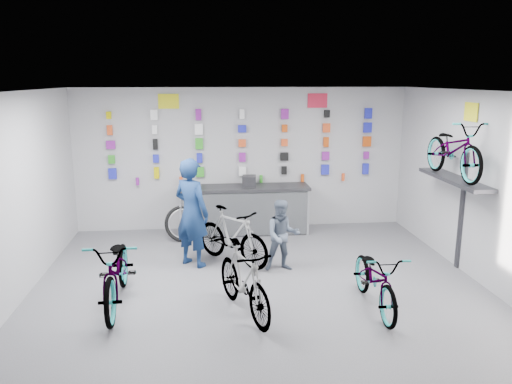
{
  "coord_description": "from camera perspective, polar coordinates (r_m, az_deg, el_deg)",
  "views": [
    {
      "loc": [
        -0.81,
        -6.48,
        3.18
      ],
      "look_at": [
        0.02,
        1.4,
        1.37
      ],
      "focal_mm": 35.0,
      "sensor_mm": 36.0,
      "label": 1
    }
  ],
  "objects": [
    {
      "name": "floor",
      "position": [
        7.26,
        0.99,
        -13.08
      ],
      "size": [
        8.0,
        8.0,
        0.0
      ],
      "primitive_type": "plane",
      "color": "#4B4C50",
      "rests_on": "ground"
    },
    {
      "name": "ceiling",
      "position": [
        6.53,
        1.09,
        11.31
      ],
      "size": [
        8.0,
        8.0,
        0.0
      ],
      "primitive_type": "plane",
      "rotation": [
        3.14,
        0.0,
        0.0
      ],
      "color": "white",
      "rests_on": "wall_back"
    },
    {
      "name": "wall_back",
      "position": [
        10.64,
        -1.61,
        3.79
      ],
      "size": [
        7.0,
        0.0,
        7.0
      ],
      "primitive_type": "plane",
      "rotation": [
        1.57,
        0.0,
        0.0
      ],
      "color": "#B1B1B3",
      "rests_on": "floor"
    },
    {
      "name": "wall_front",
      "position": [
        3.1,
        10.74,
        -20.1
      ],
      "size": [
        7.0,
        0.0,
        7.0
      ],
      "primitive_type": "plane",
      "rotation": [
        -1.57,
        0.0,
        0.0
      ],
      "color": "#B1B1B3",
      "rests_on": "floor"
    },
    {
      "name": "wall_right",
      "position": [
        7.96,
        26.91,
        -0.71
      ],
      "size": [
        0.0,
        8.0,
        8.0
      ],
      "primitive_type": "plane",
      "rotation": [
        1.57,
        0.0,
        -1.57
      ],
      "color": "#B1B1B3",
      "rests_on": "floor"
    },
    {
      "name": "counter",
      "position": [
        10.41,
        -1.38,
        -2.13
      ],
      "size": [
        2.7,
        0.66,
        1.0
      ],
      "color": "black",
      "rests_on": "floor"
    },
    {
      "name": "merch_wall",
      "position": [
        10.54,
        -1.05,
        5.26
      ],
      "size": [
        5.58,
        0.08,
        1.56
      ],
      "color": "#1E24BB",
      "rests_on": "wall_back"
    },
    {
      "name": "wall_bracket",
      "position": [
        8.89,
        21.83,
        0.82
      ],
      "size": [
        0.39,
        1.9,
        2.0
      ],
      "color": "#333338",
      "rests_on": "wall_right"
    },
    {
      "name": "sign_left",
      "position": [
        10.49,
        -9.97,
        10.17
      ],
      "size": [
        0.42,
        0.02,
        0.3
      ],
      "primitive_type": "cube",
      "color": "yellow",
      "rests_on": "wall_back"
    },
    {
      "name": "sign_right",
      "position": [
        10.74,
        7.04,
        10.33
      ],
      "size": [
        0.42,
        0.02,
        0.3
      ],
      "primitive_type": "cube",
      "color": "red",
      "rests_on": "wall_back"
    },
    {
      "name": "sign_side",
      "position": [
        8.81,
        23.36,
        8.4
      ],
      "size": [
        0.02,
        0.4,
        0.3
      ],
      "primitive_type": "cube",
      "color": "yellow",
      "rests_on": "wall_right"
    },
    {
      "name": "bike_left",
      "position": [
        7.42,
        -15.55,
        -8.59
      ],
      "size": [
        0.76,
        2.02,
        1.05
      ],
      "primitive_type": "imported",
      "rotation": [
        0.0,
        0.0,
        0.03
      ],
      "color": "gray",
      "rests_on": "floor"
    },
    {
      "name": "bike_center",
      "position": [
        6.89,
        -1.41,
        -10.01
      ],
      "size": [
        0.98,
        1.73,
        1.0
      ],
      "primitive_type": "imported",
      "rotation": [
        0.0,
        0.0,
        0.33
      ],
      "color": "gray",
      "rests_on": "floor"
    },
    {
      "name": "bike_right",
      "position": [
        7.27,
        13.52,
        -9.6
      ],
      "size": [
        0.6,
        1.7,
        0.89
      ],
      "primitive_type": "imported",
      "rotation": [
        0.0,
        0.0,
        -0.01
      ],
      "color": "gray",
      "rests_on": "floor"
    },
    {
      "name": "bike_service",
      "position": [
        8.74,
        -2.73,
        -5.0
      ],
      "size": [
        1.47,
        1.55,
        1.0
      ],
      "primitive_type": "imported",
      "rotation": [
        0.0,
        0.0,
        0.74
      ],
      "color": "gray",
      "rests_on": "floor"
    },
    {
      "name": "bike_wall",
      "position": [
        8.76,
        21.7,
        4.58
      ],
      "size": [
        0.63,
        1.8,
        0.95
      ],
      "primitive_type": "imported",
      "color": "gray",
      "rests_on": "wall_bracket"
    },
    {
      "name": "clerk",
      "position": [
        8.58,
        -7.36,
        -2.35
      ],
      "size": [
        0.82,
        0.79,
        1.88
      ],
      "primitive_type": "imported",
      "rotation": [
        0.0,
        0.0,
        2.45
      ],
      "color": "navy",
      "rests_on": "floor"
    },
    {
      "name": "customer",
      "position": [
        8.39,
        3.04,
        -4.98
      ],
      "size": [
        0.6,
        0.48,
        1.22
      ],
      "primitive_type": "imported",
      "rotation": [
        0.0,
        0.0,
        0.03
      ],
      "color": "#4E5A6D",
      "rests_on": "floor"
    },
    {
      "name": "spare_wheel",
      "position": [
        10.07,
        -8.32,
        -3.59
      ],
      "size": [
        0.76,
        0.37,
        0.72
      ],
      "rotation": [
        0.0,
        0.0,
        0.11
      ],
      "color": "black",
      "rests_on": "floor"
    },
    {
      "name": "register",
      "position": [
        10.28,
        -0.79,
        1.26
      ],
      "size": [
        0.31,
        0.33,
        0.22
      ],
      "primitive_type": "cube",
      "rotation": [
        0.0,
        0.0,
        -0.11
      ],
      "color": "black",
      "rests_on": "counter"
    }
  ]
}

